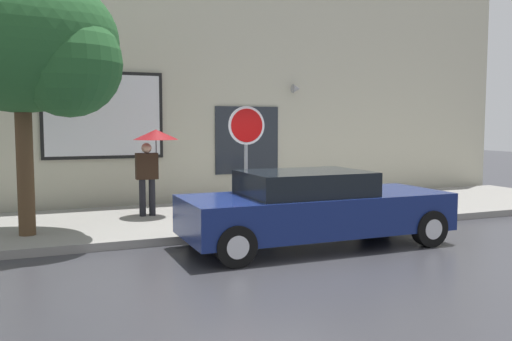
# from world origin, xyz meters

# --- Properties ---
(ground_plane) EXTENTS (60.00, 60.00, 0.00)m
(ground_plane) POSITION_xyz_m (0.00, 0.00, 0.00)
(ground_plane) COLOR #333338
(sidewalk) EXTENTS (20.00, 4.00, 0.15)m
(sidewalk) POSITION_xyz_m (0.00, 3.00, 0.07)
(sidewalk) COLOR gray
(sidewalk) RESTS_ON ground
(building_facade) EXTENTS (20.00, 0.67, 7.00)m
(building_facade) POSITION_xyz_m (-0.01, 5.50, 3.49)
(building_facade) COLOR beige
(building_facade) RESTS_ON ground
(parked_car) EXTENTS (4.71, 1.85, 1.32)m
(parked_car) POSITION_xyz_m (0.86, 0.05, 0.67)
(parked_car) COLOR navy
(parked_car) RESTS_ON ground
(fire_hydrant) EXTENTS (0.30, 0.44, 0.76)m
(fire_hydrant) POSITION_xyz_m (2.14, 1.92, 0.52)
(fire_hydrant) COLOR white
(fire_hydrant) RESTS_ON sidewalk
(pedestrian_with_umbrella) EXTENTS (0.97, 0.97, 1.87)m
(pedestrian_with_umbrella) POSITION_xyz_m (-1.28, 3.37, 1.63)
(pedestrian_with_umbrella) COLOR black
(pedestrian_with_umbrella) RESTS_ON sidewalk
(street_tree) EXTENTS (3.37, 2.86, 4.71)m
(street_tree) POSITION_xyz_m (-3.65, 2.08, 3.49)
(street_tree) COLOR #4C3823
(street_tree) RESTS_ON sidewalk
(stop_sign) EXTENTS (0.76, 0.10, 2.34)m
(stop_sign) POSITION_xyz_m (0.25, 1.73, 1.80)
(stop_sign) COLOR gray
(stop_sign) RESTS_ON sidewalk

